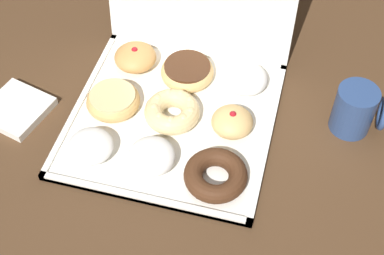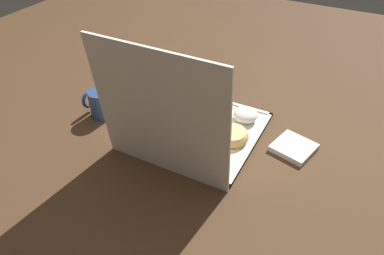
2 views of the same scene
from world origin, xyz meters
The scene contains 13 objects.
ground_plane centered at (0.00, 0.00, 0.00)m, with size 3.00×3.00×0.00m, color #4C331E.
donut_box centered at (0.00, 0.00, 0.01)m, with size 0.40×0.40×0.01m.
powdered_filled_donut_0 centered at (-0.12, -0.12, 0.03)m, with size 0.09×0.09×0.04m.
powdered_filled_donut_1 centered at (-0.01, -0.12, 0.03)m, with size 0.09×0.09×0.05m.
chocolate_cake_ring_donut_2 centered at (0.12, -0.13, 0.03)m, with size 0.12×0.12×0.04m.
glazed_ring_donut_3 centered at (-0.12, 0.00, 0.03)m, with size 0.11×0.11×0.03m.
cruller_donut_4 centered at (0.00, 0.00, 0.03)m, with size 0.11×0.11×0.04m.
jelly_filled_donut_5 centered at (0.12, 0.00, 0.03)m, with size 0.08×0.08×0.05m.
jelly_filled_donut_6 centered at (-0.12, 0.13, 0.03)m, with size 0.09×0.09×0.05m.
chocolate_frosted_donut_7 centered at (0.00, 0.12, 0.03)m, with size 0.11×0.11×0.04m.
powdered_filled_donut_8 centered at (0.13, 0.12, 0.03)m, with size 0.09×0.09×0.05m.
coffee_mug centered at (0.35, 0.08, 0.05)m, with size 0.10×0.08×0.10m.
napkin_stack centered at (-0.32, -0.06, 0.01)m, with size 0.12×0.12×0.02m, color white.
Camera 1 is at (0.22, -0.69, 0.87)m, focal length 51.93 mm.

